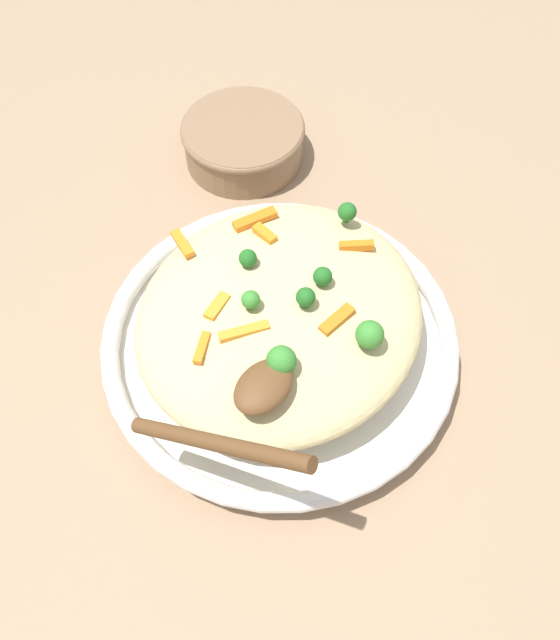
# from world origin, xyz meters

# --- Properties ---
(ground_plane) EXTENTS (2.40, 2.40, 0.00)m
(ground_plane) POSITION_xyz_m (0.00, 0.00, 0.00)
(ground_plane) COLOR #9E7F60
(serving_bowl) EXTENTS (0.34, 0.34, 0.04)m
(serving_bowl) POSITION_xyz_m (0.00, 0.00, 0.02)
(serving_bowl) COLOR white
(serving_bowl) RESTS_ON ground_plane
(pasta_mound) EXTENTS (0.27, 0.25, 0.06)m
(pasta_mound) POSITION_xyz_m (0.00, 0.00, 0.07)
(pasta_mound) COLOR #DBC689
(pasta_mound) RESTS_ON serving_bowl
(carrot_piece_0) EXTENTS (0.04, 0.03, 0.01)m
(carrot_piece_0) POSITION_xyz_m (-0.05, -0.00, 0.10)
(carrot_piece_0) COLOR orange
(carrot_piece_0) RESTS_ON pasta_mound
(carrot_piece_1) EXTENTS (0.03, 0.02, 0.01)m
(carrot_piece_1) POSITION_xyz_m (-0.08, 0.02, 0.10)
(carrot_piece_1) COLOR orange
(carrot_piece_1) RESTS_ON pasta_mound
(carrot_piece_2) EXTENTS (0.04, 0.03, 0.01)m
(carrot_piece_2) POSITION_xyz_m (0.06, 0.08, 0.10)
(carrot_piece_2) COLOR orange
(carrot_piece_2) RESTS_ON pasta_mound
(carrot_piece_3) EXTENTS (0.02, 0.03, 0.01)m
(carrot_piece_3) POSITION_xyz_m (-0.01, 0.11, 0.09)
(carrot_piece_3) COLOR orange
(carrot_piece_3) RESTS_ON pasta_mound
(carrot_piece_4) EXTENTS (0.04, 0.01, 0.01)m
(carrot_piece_4) POSITION_xyz_m (0.01, -0.05, 0.10)
(carrot_piece_4) COLOR orange
(carrot_piece_4) RESTS_ON pasta_mound
(carrot_piece_5) EXTENTS (0.01, 0.03, 0.01)m
(carrot_piece_5) POSITION_xyz_m (0.05, 0.06, 0.10)
(carrot_piece_5) COLOR orange
(carrot_piece_5) RESTS_ON pasta_mound
(carrot_piece_6) EXTENTS (0.03, 0.03, 0.01)m
(carrot_piece_6) POSITION_xyz_m (0.09, -0.02, 0.10)
(carrot_piece_6) COLOR orange
(carrot_piece_6) RESTS_ON pasta_mound
(carrot_piece_7) EXTENTS (0.03, 0.02, 0.01)m
(carrot_piece_7) POSITION_xyz_m (-0.04, 0.04, 0.10)
(carrot_piece_7) COLOR orange
(carrot_piece_7) RESTS_ON pasta_mound
(broccoli_floret_0) EXTENTS (0.02, 0.02, 0.02)m
(broccoli_floret_0) POSITION_xyz_m (0.03, -0.02, 0.11)
(broccoli_floret_0) COLOR #205B1C
(broccoli_floret_0) RESTS_ON pasta_mound
(broccoli_floret_1) EXTENTS (0.02, 0.02, 0.02)m
(broccoli_floret_1) POSITION_xyz_m (0.01, -0.02, 0.11)
(broccoli_floret_1) COLOR #205B1C
(broccoli_floret_1) RESTS_ON pasta_mound
(broccoli_floret_2) EXTENTS (0.02, 0.02, 0.02)m
(broccoli_floret_2) POSITION_xyz_m (0.01, 0.04, 0.11)
(broccoli_floret_2) COLOR #205B1C
(broccoli_floret_2) RESTS_ON pasta_mound
(broccoli_floret_3) EXTENTS (0.02, 0.02, 0.02)m
(broccoli_floret_3) POSITION_xyz_m (0.11, 0.01, 0.10)
(broccoli_floret_3) COLOR #205B1C
(broccoli_floret_3) RESTS_ON pasta_mound
(broccoli_floret_4) EXTENTS (0.02, 0.02, 0.02)m
(broccoli_floret_4) POSITION_xyz_m (-0.03, 0.01, 0.11)
(broccoli_floret_4) COLOR #377928
(broccoli_floret_4) RESTS_ON pasta_mound
(broccoli_floret_5) EXTENTS (0.02, 0.02, 0.03)m
(broccoli_floret_5) POSITION_xyz_m (-0.05, -0.05, 0.11)
(broccoli_floret_5) COLOR #377928
(broccoli_floret_5) RESTS_ON pasta_mound
(broccoli_floret_6) EXTENTS (0.02, 0.02, 0.03)m
(broccoli_floret_6) POSITION_xyz_m (0.01, -0.09, 0.11)
(broccoli_floret_6) COLOR #377928
(broccoli_floret_6) RESTS_ON pasta_mound
(serving_spoon) EXTENTS (0.12, 0.15, 0.09)m
(serving_spoon) POSITION_xyz_m (-0.11, -0.05, 0.12)
(serving_spoon) COLOR brown
(serving_spoon) RESTS_ON pasta_mound
(companion_bowl) EXTENTS (0.15, 0.15, 0.05)m
(companion_bowl) POSITION_xyz_m (0.19, 0.21, 0.03)
(companion_bowl) COLOR #8C6B4C
(companion_bowl) RESTS_ON ground_plane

